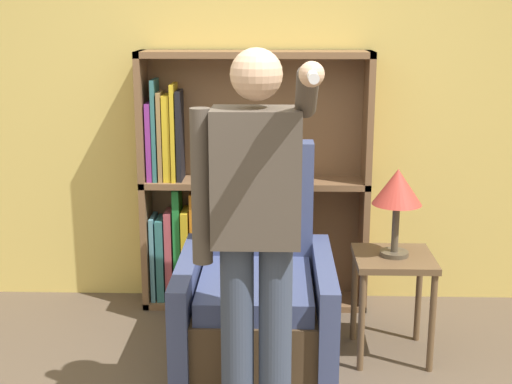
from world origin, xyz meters
TOP-DOWN VIEW (x-y plane):
  - wall_back at (0.00, 2.03)m, footprint 8.00×0.06m
  - bookcase at (-0.15, 1.87)m, footprint 1.46×0.28m
  - armchair at (0.06, 1.08)m, footprint 0.84×0.94m
  - person_standing at (0.08, 0.36)m, footprint 0.53×0.78m
  - side_table at (0.82, 1.15)m, footprint 0.43×0.43m
  - table_lamp at (0.82, 1.15)m, footprint 0.27×0.27m

SIDE VIEW (x-z plane):
  - armchair at x=0.06m, z-range -0.24..0.95m
  - side_table at x=0.82m, z-range 0.19..0.79m
  - bookcase at x=-0.15m, z-range -0.06..1.61m
  - table_lamp at x=0.82m, z-range 0.72..1.21m
  - person_standing at x=0.08m, z-range 0.12..1.88m
  - wall_back at x=0.00m, z-range 0.00..2.80m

